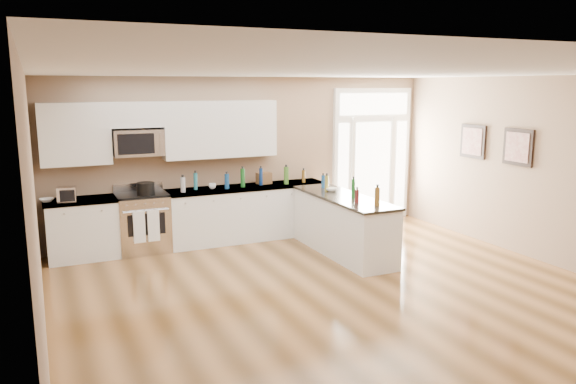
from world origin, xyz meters
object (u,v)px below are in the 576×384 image
(peninsula_cabinet, at_px, (343,227))
(toaster_oven, at_px, (67,194))
(stockpot, at_px, (146,188))
(kitchen_range, at_px, (143,222))

(peninsula_cabinet, distance_m, toaster_oven, 4.25)
(peninsula_cabinet, distance_m, stockpot, 3.19)
(kitchen_range, height_order, toaster_oven, toaster_oven)
(peninsula_cabinet, height_order, kitchen_range, kitchen_range)
(stockpot, bearing_deg, peninsula_cabinet, -25.31)
(kitchen_range, relative_size, toaster_oven, 4.05)
(peninsula_cabinet, distance_m, kitchen_range, 3.22)
(stockpot, distance_m, toaster_oven, 1.17)
(peninsula_cabinet, bearing_deg, kitchen_range, 153.29)
(kitchen_range, distance_m, stockpot, 0.59)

